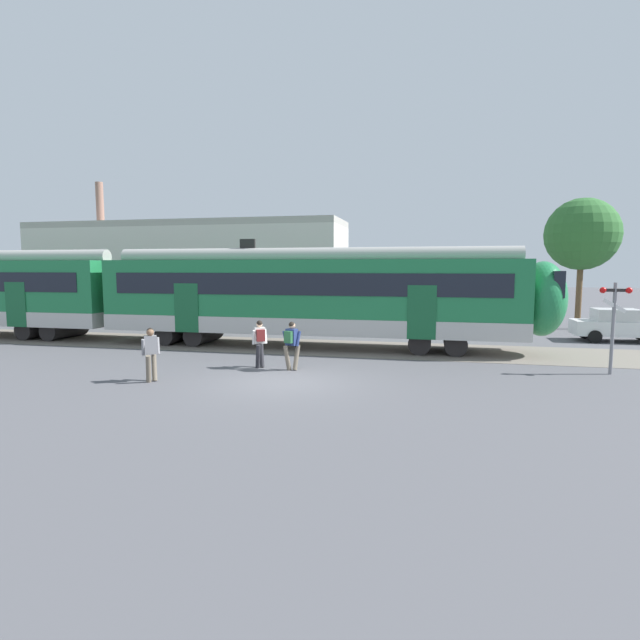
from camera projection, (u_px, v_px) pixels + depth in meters
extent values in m
plane|color=#515156|center=(284.00, 382.00, 15.25)|extent=(160.00, 160.00, 0.00)
cube|color=slate|center=(89.00, 339.00, 24.35)|extent=(80.00, 4.40, 0.01)
cube|color=#B7B7B2|center=(307.00, 323.00, 21.83)|extent=(18.00, 3.06, 0.70)
cube|color=#1E7542|center=(307.00, 288.00, 21.67)|extent=(18.00, 3.00, 2.40)
cube|color=black|center=(298.00, 284.00, 20.18)|extent=(16.56, 0.03, 0.90)
cube|color=#165731|center=(422.00, 312.00, 19.20)|extent=(1.10, 0.04, 2.10)
cube|color=#165731|center=(186.00, 308.00, 21.36)|extent=(1.10, 0.04, 2.10)
cylinder|color=#9C9C97|center=(307.00, 256.00, 21.52)|extent=(17.64, 0.70, 0.70)
cube|color=black|center=(248.00, 244.00, 22.05)|extent=(0.70, 0.12, 0.40)
cylinder|color=black|center=(455.00, 341.00, 20.52)|extent=(0.90, 2.40, 0.90)
cylinder|color=black|center=(420.00, 340.00, 20.83)|extent=(0.90, 2.40, 0.90)
cylinder|color=black|center=(204.00, 333.00, 22.96)|extent=(0.90, 2.40, 0.90)
cylinder|color=black|center=(177.00, 333.00, 23.27)|extent=(0.90, 2.40, 0.90)
ellipsoid|color=#1E7542|center=(542.00, 299.00, 19.62)|extent=(1.80, 2.85, 2.95)
cube|color=black|center=(552.00, 284.00, 19.48)|extent=(0.40, 2.40, 1.00)
cube|color=#165731|center=(16.00, 305.00, 23.27)|extent=(1.10, 0.04, 2.10)
cylinder|color=black|center=(65.00, 329.00, 24.59)|extent=(0.90, 2.40, 0.90)
cylinder|color=black|center=(41.00, 328.00, 24.89)|extent=(0.90, 2.40, 0.90)
cylinder|color=#6B6051|center=(148.00, 369.00, 15.05)|extent=(0.32, 0.38, 0.87)
cylinder|color=#6B6051|center=(154.00, 367.00, 15.37)|extent=(0.32, 0.38, 0.87)
cube|color=gray|center=(151.00, 345.00, 15.14)|extent=(0.43, 0.40, 0.56)
cylinder|color=gray|center=(158.00, 346.00, 15.30)|extent=(0.21, 0.25, 0.52)
cylinder|color=gray|center=(143.00, 347.00, 14.99)|extent=(0.21, 0.25, 0.52)
sphere|color=brown|center=(150.00, 332.00, 15.08)|extent=(0.22, 0.22, 0.22)
sphere|color=black|center=(150.00, 331.00, 15.09)|extent=(0.20, 0.20, 0.20)
cylinder|color=#28282D|center=(262.00, 355.00, 17.48)|extent=(0.31, 0.38, 0.87)
cylinder|color=#28282D|center=(258.00, 356.00, 17.16)|extent=(0.31, 0.38, 0.87)
cube|color=silver|center=(260.00, 335.00, 17.24)|extent=(0.43, 0.39, 0.56)
cylinder|color=silver|center=(254.00, 337.00, 17.10)|extent=(0.20, 0.26, 0.52)
cylinder|color=silver|center=(265.00, 336.00, 17.39)|extent=(0.20, 0.26, 0.52)
sphere|color=beige|center=(259.00, 324.00, 17.22)|extent=(0.22, 0.22, 0.22)
sphere|color=black|center=(259.00, 323.00, 17.20)|extent=(0.20, 0.20, 0.20)
cube|color=maroon|center=(261.00, 335.00, 17.07)|extent=(0.32, 0.28, 0.40)
cylinder|color=#6B6051|center=(296.00, 357.00, 16.98)|extent=(0.26, 0.38, 0.87)
cylinder|color=#6B6051|center=(287.00, 358.00, 16.84)|extent=(0.26, 0.38, 0.87)
cube|color=navy|center=(292.00, 337.00, 16.83)|extent=(0.42, 0.35, 0.56)
cylinder|color=navy|center=(285.00, 338.00, 16.89)|extent=(0.17, 0.26, 0.52)
cylinder|color=navy|center=(298.00, 339.00, 16.79)|extent=(0.17, 0.26, 0.52)
sphere|color=tan|center=(292.00, 326.00, 16.81)|extent=(0.22, 0.22, 0.22)
sphere|color=black|center=(292.00, 325.00, 16.79)|extent=(0.20, 0.20, 0.20)
cube|color=#235633|center=(289.00, 337.00, 16.68)|extent=(0.32, 0.25, 0.40)
cube|color=silver|center=(619.00, 328.00, 23.43)|extent=(4.01, 1.65, 0.68)
cube|color=silver|center=(616.00, 315.00, 23.40)|extent=(1.91, 1.45, 0.56)
cube|color=black|center=(638.00, 316.00, 23.20)|extent=(0.13, 1.37, 0.48)
cylinder|color=black|center=(585.00, 332.00, 24.49)|extent=(0.60, 0.20, 0.60)
cylinder|color=black|center=(595.00, 337.00, 22.98)|extent=(0.60, 0.20, 0.60)
cylinder|color=gray|center=(613.00, 329.00, 16.16)|extent=(0.11, 0.11, 3.00)
cube|color=black|center=(615.00, 290.00, 16.03)|extent=(0.80, 0.10, 0.10)
sphere|color=red|center=(603.00, 290.00, 16.06)|extent=(0.20, 0.20, 0.20)
sphere|color=red|center=(629.00, 290.00, 15.89)|extent=(0.20, 0.20, 0.20)
cube|color=white|center=(615.00, 306.00, 16.05)|extent=(0.72, 0.03, 0.48)
cube|color=beige|center=(186.00, 275.00, 32.91)|extent=(20.83, 5.00, 6.00)
cube|color=#A7A39B|center=(185.00, 226.00, 32.57)|extent=(20.83, 5.00, 0.40)
cylinder|color=#8C6656|center=(100.00, 206.00, 33.79)|extent=(0.50, 0.50, 3.20)
cylinder|color=brown|center=(579.00, 294.00, 28.02)|extent=(0.32, 0.32, 3.92)
sphere|color=#2D662D|center=(582.00, 234.00, 27.67)|extent=(3.98, 3.98, 3.98)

